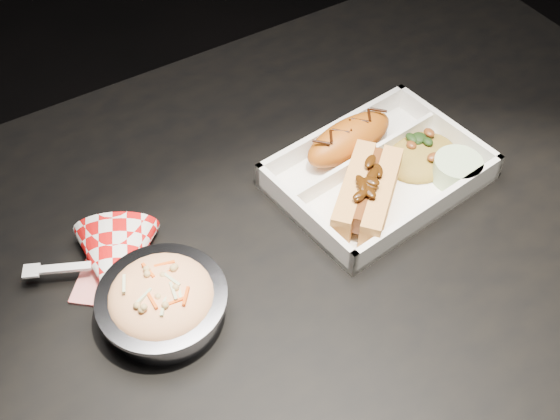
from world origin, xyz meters
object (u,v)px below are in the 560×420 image
at_px(food_tray, 377,175).
at_px(fried_pastry, 349,139).
at_px(napkin_fork, 115,266).
at_px(hotdog, 367,192).
at_px(foil_coleslaw_cup, 162,301).
at_px(dining_table, 295,297).

xyz_separation_m(food_tray, fried_pastry, (-0.01, 0.05, 0.02)).
bearing_deg(food_tray, napkin_fork, 167.15).
bearing_deg(fried_pastry, hotdog, -112.15).
bearing_deg(fried_pastry, foil_coleslaw_cup, -162.64).
height_order(dining_table, hotdog, hotdog).
bearing_deg(dining_table, fried_pastry, 34.69).
height_order(hotdog, napkin_fork, napkin_fork).
bearing_deg(dining_table, napkin_fork, 156.93).
bearing_deg(foil_coleslaw_cup, food_tray, 7.50).
bearing_deg(food_tray, foil_coleslaw_cup, -179.11).
distance_m(food_tray, hotdog, 0.06).
xyz_separation_m(hotdog, foil_coleslaw_cup, (-0.27, -0.01, -0.00)).
height_order(dining_table, fried_pastry, fried_pastry).
xyz_separation_m(fried_pastry, napkin_fork, (-0.33, -0.02, -0.02)).
bearing_deg(napkin_fork, fried_pastry, 28.31).
height_order(foil_coleslaw_cup, napkin_fork, napkin_fork).
relative_size(food_tray, napkin_fork, 1.54).
height_order(dining_table, foil_coleslaw_cup, foil_coleslaw_cup).
distance_m(dining_table, napkin_fork, 0.23).
xyz_separation_m(fried_pastry, hotdog, (-0.04, -0.09, 0.00)).
distance_m(foil_coleslaw_cup, napkin_fork, 0.08).
xyz_separation_m(dining_table, napkin_fork, (-0.19, 0.08, 0.11)).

